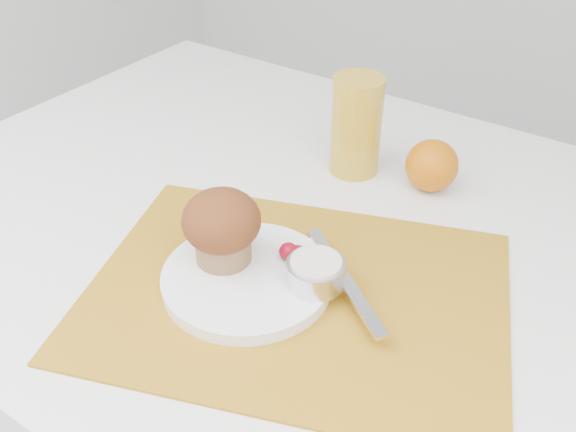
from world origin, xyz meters
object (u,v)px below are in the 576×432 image
Objects in this scene: orange at (432,166)px; muffin at (222,226)px; table at (321,419)px; juice_glass at (356,126)px; plate at (247,278)px.

muffin is at bearing -111.91° from orange.
juice_glass reaches higher than table.
juice_glass reaches higher than plate.
muffin is at bearing -114.06° from table.
orange reaches higher than table.
muffin is at bearing 170.59° from plate.
juice_glass is 1.60× the size of muffin.
juice_glass is (-0.11, -0.02, 0.03)m from orange.
orange is (0.08, 0.30, 0.02)m from plate.
orange reaches higher than plate.
table is 13.67× the size of muffin.
table is at bearing 65.94° from muffin.
muffin is (-0.12, -0.30, 0.03)m from orange.
muffin is (-0.04, 0.01, 0.05)m from plate.
muffin reaches higher than orange.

